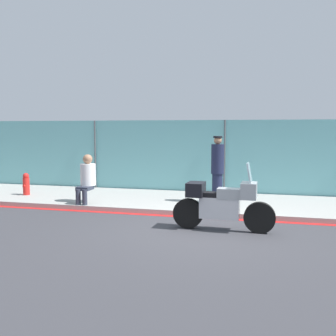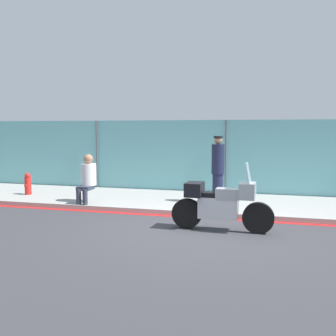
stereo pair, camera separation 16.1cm
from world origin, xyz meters
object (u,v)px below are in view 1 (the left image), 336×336
at_px(motorcycle, 222,203).
at_px(officer_standing, 217,169).
at_px(person_seated_on_curb, 87,176).
at_px(fire_hydrant, 26,184).

bearing_deg(motorcycle, officer_standing, 101.11).
xyz_separation_m(motorcycle, person_seated_on_curb, (-3.96, 1.66, 0.27)).
distance_m(officer_standing, person_seated_on_curb, 3.65).
height_order(person_seated_on_curb, fire_hydrant, person_seated_on_curb).
bearing_deg(motorcycle, fire_hydrant, 161.37).
relative_size(officer_standing, person_seated_on_curb, 1.38).
distance_m(motorcycle, fire_hydrant, 6.80).
bearing_deg(person_seated_on_curb, officer_standing, 13.66).
relative_size(person_seated_on_curb, fire_hydrant, 1.96).
height_order(motorcycle, officer_standing, officer_standing).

